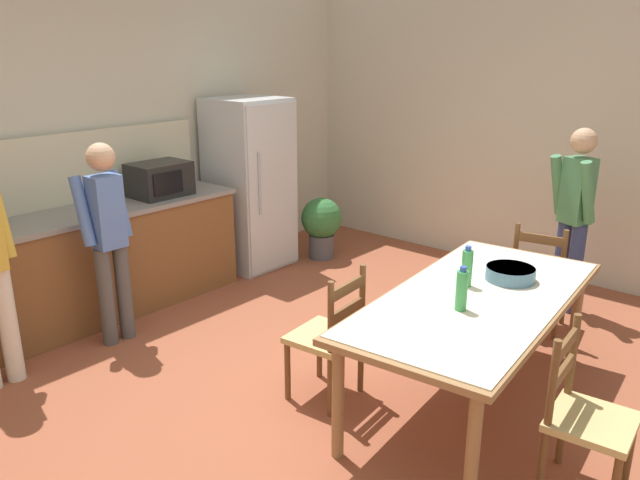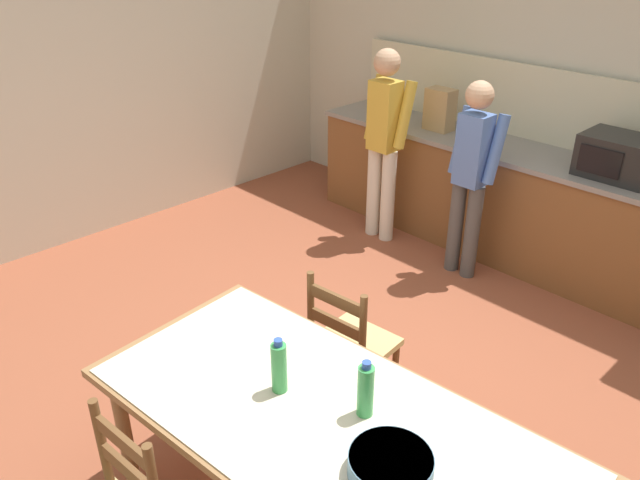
% 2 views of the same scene
% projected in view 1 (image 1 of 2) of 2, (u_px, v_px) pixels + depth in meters
% --- Properties ---
extents(ground_plane, '(8.32, 8.32, 0.00)m').
position_uv_depth(ground_plane, '(316.00, 390.00, 4.24)').
color(ground_plane, brown).
extents(wall_back, '(6.52, 0.12, 2.90)m').
position_uv_depth(wall_back, '(87.00, 139.00, 5.45)').
color(wall_back, beige).
rests_on(wall_back, ground).
extents(wall_right, '(0.12, 5.20, 2.90)m').
position_uv_depth(wall_right, '(533.00, 128.00, 6.15)').
color(wall_right, beige).
rests_on(wall_right, ground).
extents(kitchen_counter, '(3.27, 0.66, 0.94)m').
position_uv_depth(kitchen_counter, '(59.00, 274.00, 5.04)').
color(kitchen_counter, brown).
rests_on(kitchen_counter, ground).
extents(counter_splashback, '(3.23, 0.03, 0.60)m').
position_uv_depth(counter_splashback, '(28.00, 175.00, 5.00)').
color(counter_splashback, beige).
rests_on(counter_splashback, kitchen_counter).
extents(refrigerator, '(0.70, 0.73, 1.73)m').
position_uv_depth(refrigerator, '(250.00, 184.00, 6.40)').
color(refrigerator, silver).
rests_on(refrigerator, ground).
extents(microwave, '(0.50, 0.39, 0.30)m').
position_uv_depth(microwave, '(160.00, 179.00, 5.57)').
color(microwave, black).
rests_on(microwave, kitchen_counter).
extents(dining_table, '(2.21, 1.18, 0.76)m').
position_uv_depth(dining_table, '(477.00, 306.00, 3.89)').
color(dining_table, olive).
rests_on(dining_table, ground).
extents(bottle_near_centre, '(0.07, 0.07, 0.27)m').
position_uv_depth(bottle_near_centre, '(462.00, 290.00, 3.63)').
color(bottle_near_centre, green).
rests_on(bottle_near_centre, dining_table).
extents(bottle_off_centre, '(0.07, 0.07, 0.27)m').
position_uv_depth(bottle_off_centre, '(467.00, 268.00, 3.98)').
color(bottle_off_centre, green).
rests_on(bottle_off_centre, dining_table).
extents(serving_bowl, '(0.32, 0.32, 0.09)m').
position_uv_depth(serving_bowl, '(510.00, 273.00, 4.10)').
color(serving_bowl, slate).
rests_on(serving_bowl, dining_table).
extents(chair_side_far_left, '(0.46, 0.44, 0.91)m').
position_uv_depth(chair_side_far_left, '(329.00, 336.00, 4.03)').
color(chair_side_far_left, brown).
rests_on(chair_side_far_left, ground).
extents(chair_side_near_left, '(0.45, 0.43, 0.91)m').
position_uv_depth(chair_side_near_left, '(584.00, 417.00, 3.16)').
color(chair_side_near_left, brown).
rests_on(chair_side_near_left, ground).
extents(chair_head_end, '(0.47, 0.48, 0.91)m').
position_uv_depth(chair_head_end, '(539.00, 278.00, 5.02)').
color(chair_head_end, brown).
rests_on(chair_head_end, ground).
extents(person_at_counter, '(0.39, 0.27, 1.57)m').
position_uv_depth(person_at_counter, '(108.00, 234.00, 4.69)').
color(person_at_counter, '#4C4C4C').
rests_on(person_at_counter, ground).
extents(person_by_table, '(0.36, 0.45, 1.59)m').
position_uv_depth(person_by_table, '(574.00, 211.00, 5.27)').
color(person_by_table, navy).
rests_on(person_by_table, ground).
extents(potted_plant, '(0.44, 0.44, 0.67)m').
position_uv_depth(potted_plant, '(321.00, 224.00, 6.73)').
color(potted_plant, '#4C4C51').
rests_on(potted_plant, ground).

